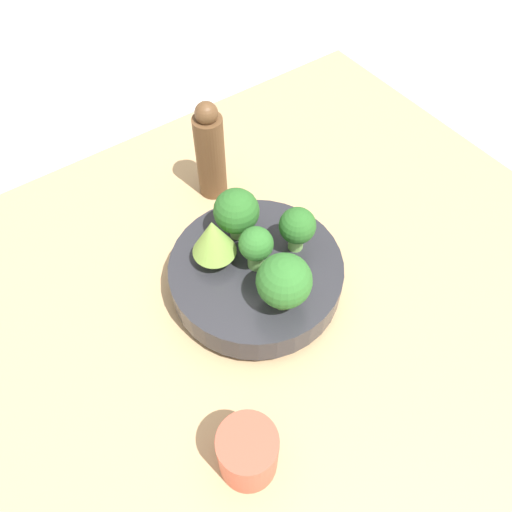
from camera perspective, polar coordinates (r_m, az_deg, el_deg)
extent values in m
plane|color=silver|center=(0.76, 2.37, -4.08)|extent=(6.00, 6.00, 0.00)
cube|color=tan|center=(0.75, 2.41, -3.43)|extent=(0.94, 0.82, 0.03)
cylinder|color=#28282D|center=(0.72, 0.00, -3.40)|extent=(0.11, 0.11, 0.01)
cylinder|color=#28282D|center=(0.70, 0.00, -2.08)|extent=(0.24, 0.24, 0.05)
cylinder|color=#7AB256|center=(0.69, 4.65, 1.72)|extent=(0.02, 0.02, 0.03)
sphere|color=#286023|center=(0.66, 4.83, 3.41)|extent=(0.05, 0.05, 0.05)
cylinder|color=#609347|center=(0.67, 0.00, -0.25)|extent=(0.02, 0.02, 0.03)
sphere|color=#2D6B28|center=(0.64, 0.00, 1.40)|extent=(0.05, 0.05, 0.05)
cylinder|color=#7AB256|center=(0.70, -2.16, 3.20)|extent=(0.02, 0.02, 0.03)
sphere|color=#286023|center=(0.67, -2.26, 5.16)|extent=(0.06, 0.06, 0.06)
cylinder|color=#7AB256|center=(0.68, -4.70, 0.08)|extent=(0.02, 0.02, 0.02)
cone|color=#84AD47|center=(0.65, -4.93, 2.18)|extent=(0.06, 0.06, 0.06)
cylinder|color=#7AB256|center=(0.64, 3.08, -4.66)|extent=(0.03, 0.03, 0.02)
sphere|color=#2D6B28|center=(0.61, 3.23, -2.85)|extent=(0.07, 0.07, 0.07)
cylinder|color=#C64C38|center=(0.59, -0.94, -21.56)|extent=(0.07, 0.07, 0.09)
cylinder|color=brown|center=(0.80, -5.21, 11.20)|extent=(0.05, 0.05, 0.15)
sphere|color=brown|center=(0.75, -5.70, 15.94)|extent=(0.03, 0.03, 0.03)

